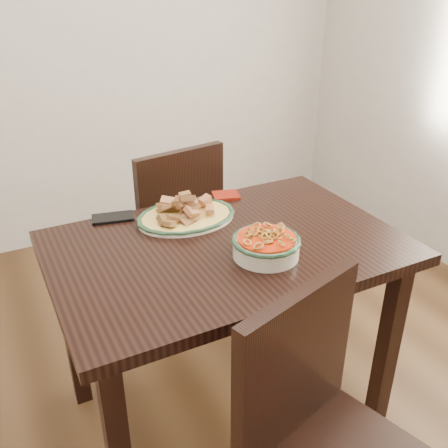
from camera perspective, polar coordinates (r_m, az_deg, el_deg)
name	(u,v)px	position (r m, az deg, el deg)	size (l,w,h in m)	color
floor	(211,421)	(2.08, -1.54, -21.59)	(3.50, 3.50, 0.00)	#392312
wall_back	(68,23)	(3.06, -17.37, 21.09)	(3.50, 0.10, 2.60)	beige
dining_table	(227,269)	(1.71, 0.31, -5.17)	(1.15, 0.77, 0.75)	black
chair_far	(171,225)	(2.34, -6.11, -0.09)	(0.48, 0.48, 0.89)	black
chair_near	(324,436)	(1.40, 11.37, -22.68)	(0.52, 0.52, 0.89)	black
fish_plate	(186,208)	(1.80, -4.37, 1.80)	(0.36, 0.28, 0.11)	white
noodle_bowl	(266,244)	(1.57, 4.84, -2.25)	(0.22, 0.22, 0.08)	beige
smartphone	(113,218)	(1.86, -12.60, 0.71)	(0.15, 0.08, 0.01)	black
napkin	(226,196)	(1.99, 0.22, 3.27)	(0.10, 0.09, 0.01)	maroon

